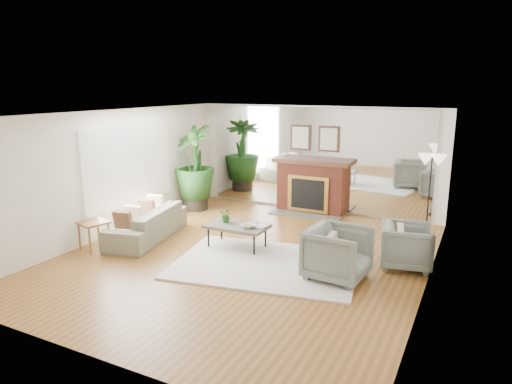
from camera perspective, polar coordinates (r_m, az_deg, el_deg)
The scene contains 18 objects.
ground at distance 8.17m, azimuth -1.21°, elevation -8.02°, with size 7.00×7.00×0.00m, color brown.
wall_left at distance 9.56m, azimuth -17.30°, elevation 2.30°, with size 0.02×7.00×2.50m, color white.
wall_right at distance 6.96m, azimuth 21.04°, elevation -1.88°, with size 0.02×7.00×2.50m, color white.
wall_back at distance 10.96m, azimuth 7.36°, elevation 4.11°, with size 6.00×0.02×2.50m, color white.
mirror_panel at distance 10.94m, azimuth 7.33°, elevation 4.10°, with size 5.40×0.04×2.40m, color silver.
window_panel at distance 9.81m, azimuth -15.60°, elevation 3.27°, with size 0.04×2.40×1.50m, color #B2E09E.
fireplace at distance 10.85m, azimuth 6.86°, elevation 0.86°, with size 1.85×0.83×2.05m.
area_rug at distance 7.79m, azimuth 1.24°, elevation -8.98°, with size 3.02×2.15×0.03m, color white.
coffee_table at distance 8.43m, azimuth -2.40°, elevation -4.36°, with size 1.14×0.67×0.45m.
sofa at distance 9.25m, azimuth -13.50°, elevation -3.86°, with size 2.08×0.81×0.61m, color gray.
armchair_back at distance 7.97m, azimuth 18.31°, elevation -6.43°, with size 0.79×0.81×0.74m, color slate.
armchair_front at distance 7.24m, azimuth 10.20°, elevation -7.57°, with size 0.89×0.91×0.83m, color slate.
side_table at distance 8.85m, azimuth -19.65°, elevation -4.04°, with size 0.58×0.58×0.54m.
potted_ficus at distance 11.05m, azimuth -7.72°, elevation 3.37°, with size 1.27×1.27×2.05m.
floor_lamp at distance 9.49m, azimuth 21.09°, elevation 2.97°, with size 0.54×0.30×1.66m.
tabletop_plant at distance 8.55m, azimuth -3.73°, elevation -2.91°, with size 0.25×0.21×0.27m, color #28551F.
fruit_bowl at distance 8.23m, azimuth -0.95°, elevation -4.28°, with size 0.25×0.25×0.06m, color brown.
book at distance 8.34m, azimuth 0.07°, elevation -4.18°, with size 0.20×0.27×0.02m, color brown.
Camera 1 is at (3.58, -6.73, 2.95)m, focal length 32.00 mm.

